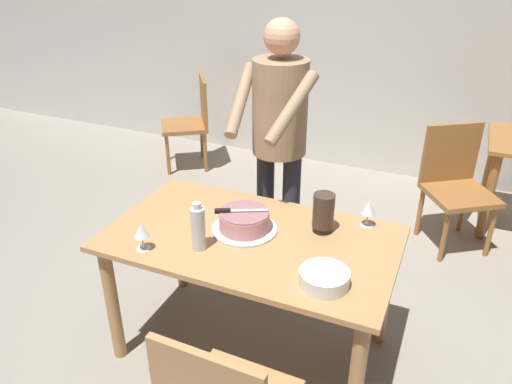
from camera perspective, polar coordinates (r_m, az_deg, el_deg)
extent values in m
plane|color=gray|center=(2.99, -0.53, -17.30)|extent=(14.00, 14.00, 0.00)
cube|color=beige|center=(4.84, 13.36, 17.73)|extent=(10.00, 0.12, 2.70)
cube|color=tan|center=(2.53, -0.60, -5.38)|extent=(1.46, 0.84, 0.03)
cylinder|color=tan|center=(2.81, -16.16, -12.23)|extent=(0.07, 0.07, 0.72)
cylinder|color=tan|center=(2.38, 11.42, -20.58)|extent=(0.07, 0.07, 0.72)
cylinder|color=tan|center=(3.25, -8.75, -5.38)|extent=(0.07, 0.07, 0.72)
cylinder|color=tan|center=(2.88, 14.58, -10.88)|extent=(0.07, 0.07, 0.72)
cylinder|color=silver|center=(2.57, -1.33, -4.27)|extent=(0.34, 0.34, 0.01)
cylinder|color=#D18C93|center=(2.54, -1.34, -3.29)|extent=(0.26, 0.26, 0.09)
cylinder|color=#926267|center=(2.52, -1.35, -2.33)|extent=(0.25, 0.25, 0.01)
cube|color=silver|center=(2.51, -0.90, -2.12)|extent=(0.19, 0.10, 0.00)
cube|color=black|center=(2.51, -3.86, -2.18)|extent=(0.08, 0.06, 0.02)
cylinder|color=white|center=(2.22, 7.78, -10.39)|extent=(0.22, 0.22, 0.01)
cylinder|color=white|center=(2.21, 7.80, -10.19)|extent=(0.22, 0.22, 0.01)
cylinder|color=white|center=(2.21, 7.81, -9.98)|extent=(0.22, 0.22, 0.01)
cylinder|color=white|center=(2.20, 7.83, -9.77)|extent=(0.22, 0.22, 0.01)
cylinder|color=white|center=(2.19, 7.85, -9.57)|extent=(0.22, 0.22, 0.01)
cylinder|color=white|center=(2.19, 7.86, -9.36)|extent=(0.22, 0.22, 0.01)
cylinder|color=white|center=(2.18, 7.88, -9.15)|extent=(0.22, 0.22, 0.01)
cylinder|color=silver|center=(2.48, -12.77, -6.39)|extent=(0.07, 0.07, 0.00)
cylinder|color=silver|center=(2.46, -12.86, -5.68)|extent=(0.01, 0.01, 0.07)
cone|color=silver|center=(2.43, -13.03, -4.29)|extent=(0.08, 0.08, 0.07)
cylinder|color=silver|center=(2.67, 12.56, -3.75)|extent=(0.07, 0.07, 0.00)
cylinder|color=silver|center=(2.65, 12.64, -3.06)|extent=(0.01, 0.01, 0.07)
cone|color=silver|center=(2.62, 12.79, -1.74)|extent=(0.08, 0.08, 0.07)
cylinder|color=silver|center=(2.39, -6.65, -4.23)|extent=(0.07, 0.07, 0.22)
cylinder|color=silver|center=(2.32, -6.81, -1.60)|extent=(0.04, 0.04, 0.03)
cylinder|color=black|center=(2.58, 7.61, -4.15)|extent=(0.10, 0.10, 0.03)
cylinder|color=#3F2D23|center=(2.53, 7.75, -2.12)|extent=(0.11, 0.11, 0.18)
cylinder|color=#2D2D38|center=(3.17, 3.95, -3.62)|extent=(0.11, 0.11, 0.95)
cylinder|color=#2D2D38|center=(3.24, 1.06, -2.85)|extent=(0.11, 0.11, 0.95)
cylinder|color=#997A5B|center=(2.89, 2.79, 9.66)|extent=(0.32, 0.32, 0.55)
sphere|color=tan|center=(2.80, 2.98, 17.39)|extent=(0.20, 0.20, 0.20)
cylinder|color=#997A5B|center=(2.65, 4.14, 9.59)|extent=(0.19, 0.42, 0.34)
cylinder|color=#997A5B|center=(2.79, -1.79, 10.54)|extent=(0.12, 0.42, 0.34)
cylinder|color=#9E6633|center=(4.13, 25.13, -0.48)|extent=(0.07, 0.07, 0.71)
cylinder|color=#9E6633|center=(4.63, 25.21, 2.45)|extent=(0.07, 0.07, 0.71)
cube|color=#9E6633|center=(5.00, -8.26, 7.55)|extent=(0.61, 0.61, 0.04)
cylinder|color=#9E6633|center=(4.91, -10.08, 4.19)|extent=(0.04, 0.04, 0.41)
cylinder|color=#9E6633|center=(5.25, -10.21, 5.73)|extent=(0.04, 0.04, 0.41)
cylinder|color=#9E6633|center=(4.92, -5.84, 4.55)|extent=(0.04, 0.04, 0.41)
cylinder|color=#9E6633|center=(5.26, -6.23, 6.06)|extent=(0.04, 0.04, 0.41)
cube|color=#9E6633|center=(4.94, -6.04, 10.41)|extent=(0.27, 0.38, 0.45)
cube|color=#9E6633|center=(3.89, 22.34, -0.28)|extent=(0.61, 0.61, 0.04)
cylinder|color=#9E6633|center=(3.97, 25.33, -4.13)|extent=(0.04, 0.04, 0.41)
cylinder|color=#9E6633|center=(3.78, 20.80, -4.81)|extent=(0.04, 0.04, 0.41)
cylinder|color=#9E6633|center=(4.22, 22.65, -1.64)|extent=(0.04, 0.04, 0.41)
cylinder|color=#9E6633|center=(4.04, 18.30, -2.16)|extent=(0.04, 0.04, 0.41)
cube|color=#9E6633|center=(3.95, 21.47, 4.22)|extent=(0.38, 0.27, 0.45)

